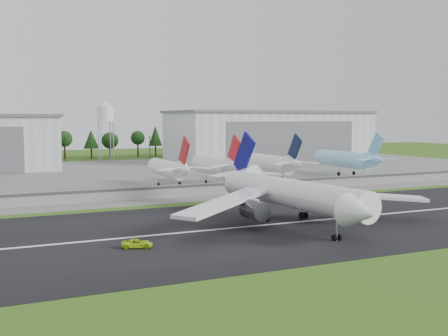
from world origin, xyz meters
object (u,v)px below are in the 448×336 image
parked_jet_navy (276,163)px  parked_jet_skyblue (349,159)px  parked_jet_red_b (218,166)px  parked_jet_red_a (171,169)px  ground_vehicle (137,243)px  main_airliner (292,200)px

parked_jet_navy → parked_jet_skyblue: bearing=8.3°
parked_jet_red_b → parked_jet_skyblue: bearing=5.1°
parked_jet_red_a → parked_jet_navy: bearing=0.1°
ground_vehicle → parked_jet_red_a: 81.74m
ground_vehicle → parked_jet_red_a: size_ratio=0.16×
ground_vehicle → parked_jet_red_b: bearing=-17.7°
main_airliner → parked_jet_skyblue: size_ratio=1.59×
ground_vehicle → parked_jet_navy: size_ratio=0.16×
parked_jet_red_b → parked_jet_navy: (21.59, 0.00, 0.01)m
parked_jet_red_a → parked_jet_red_b: 16.05m
ground_vehicle → parked_jet_red_b: size_ratio=0.16×
parked_jet_red_a → parked_jet_skyblue: parked_jet_skyblue is taller
main_airliner → parked_jet_skyblue: main_airliner is taller
parked_jet_red_b → parked_jet_skyblue: parked_jet_skyblue is taller
main_airliner → parked_jet_red_b: (13.75, 67.00, 1.32)m
ground_vehicle → parked_jet_red_b: parked_jet_red_b is taller
parked_jet_navy → parked_jet_red_b: bearing=-180.0°
parked_jet_navy → main_airliner: bearing=-117.8°
main_airliner → ground_vehicle: 35.98m
parked_jet_red_a → parked_jet_navy: 37.64m
parked_jet_red_a → parked_jet_skyblue: size_ratio=0.84×
parked_jet_red_b → parked_jet_navy: size_ratio=1.00×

